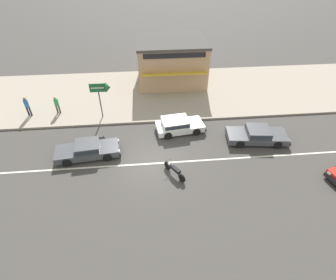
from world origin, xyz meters
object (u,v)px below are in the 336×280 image
Objects in this scene: hatchback_white_5 at (178,125)px; pedestrian_far_end at (57,104)px; sedan_dark_grey_1 at (257,135)px; motorcycle_0 at (174,170)px; arrow_signboard at (106,89)px; sedan_dark_grey_4 at (88,149)px; shopfront_corner_warung at (171,61)px; pedestrian_mid_kerb at (27,105)px.

hatchback_white_5 is 10.35m from pedestrian_far_end.
sedan_dark_grey_1 is 7.13m from motorcycle_0.
arrow_signboard is at bearing 123.15° from motorcycle_0.
sedan_dark_grey_1 is 1.02× the size of sedan_dark_grey_4.
arrow_signboard is at bearing 76.91° from sedan_dark_grey_4.
pedestrian_far_end reaches higher than motorcycle_0.
shopfront_corner_warung is (-5.32, 10.44, 1.69)m from sedan_dark_grey_1.
pedestrian_mid_kerb reaches higher than sedan_dark_grey_4.
arrow_signboard reaches higher than motorcycle_0.
pedestrian_far_end is at bearing 161.42° from hatchback_white_5.
pedestrian_far_end is (-9.80, 3.30, 0.47)m from hatchback_white_5.
shopfront_corner_warung is (12.46, 5.60, 1.07)m from pedestrian_mid_kerb.
motorcycle_0 is at bearing -34.64° from pedestrian_mid_kerb.
sedan_dark_grey_4 is 2.62× the size of pedestrian_mid_kerb.
pedestrian_far_end is 0.24× the size of shopfront_corner_warung.
pedestrian_mid_kerb is 2.32m from pedestrian_far_end.
sedan_dark_grey_4 is at bearing 157.20° from motorcycle_0.
arrow_signboard reaches higher than pedestrian_mid_kerb.
pedestrian_far_end is 11.57m from shopfront_corner_warung.
sedan_dark_grey_4 is at bearing -122.08° from shopfront_corner_warung.
motorcycle_0 is 0.56× the size of arrow_signboard.
sedan_dark_grey_4 is 6.21m from motorcycle_0.
hatchback_white_5 is 1.29× the size of arrow_signboard.
sedan_dark_grey_1 is 0.69× the size of shopfront_corner_warung.
shopfront_corner_warung reaches higher than motorcycle_0.
hatchback_white_5 is (6.54, 2.28, 0.06)m from sedan_dark_grey_4.
pedestrian_mid_kerb reaches higher than pedestrian_far_end.
motorcycle_0 is (5.72, -2.41, -0.11)m from sedan_dark_grey_4.
pedestrian_mid_kerb is (-12.11, 3.11, 0.57)m from hatchback_white_5.
motorcycle_0 is at bearing -41.63° from pedestrian_far_end.
sedan_dark_grey_4 is 2.88× the size of pedestrian_far_end.
sedan_dark_grey_1 is at bearing -15.22° from pedestrian_mid_kerb.
shopfront_corner_warung is at bearing 117.00° from sedan_dark_grey_1.
pedestrian_far_end is at bearing 138.37° from motorcycle_0.
pedestrian_mid_kerb is 1.10× the size of pedestrian_far_end.
shopfront_corner_warung reaches higher than hatchback_white_5.
pedestrian_far_end reaches higher than sedan_dark_grey_1.
hatchback_white_5 is at bearing 163.08° from sedan_dark_grey_1.
pedestrian_mid_kerb is (-17.78, 4.84, 0.62)m from sedan_dark_grey_1.
pedestrian_mid_kerb is at bearing 173.92° from arrow_signboard.
hatchback_white_5 is 2.49× the size of pedestrian_far_end.
hatchback_white_5 reaches higher than motorcycle_0.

